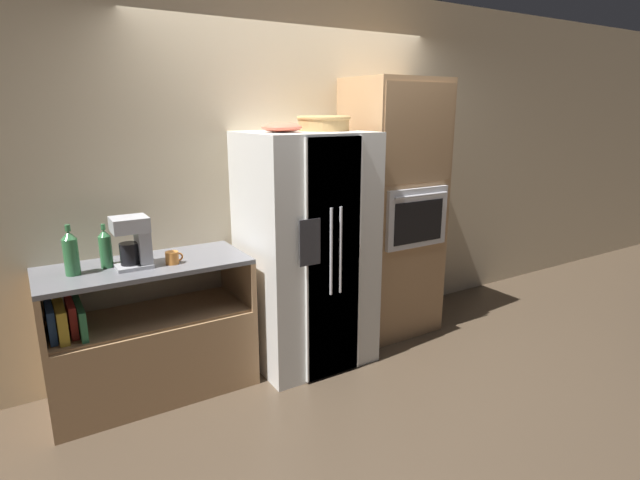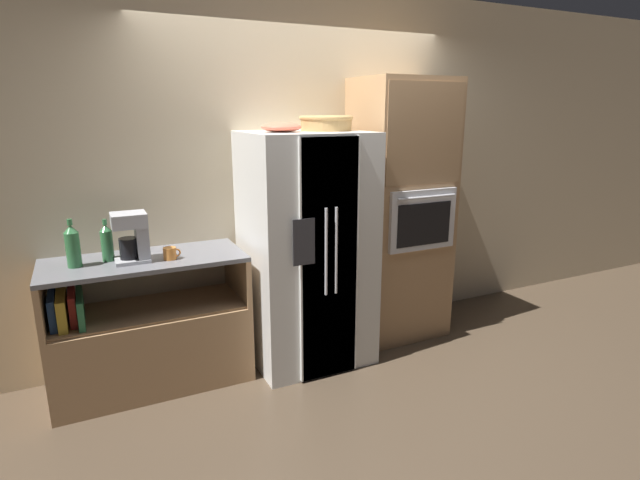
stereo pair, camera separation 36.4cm
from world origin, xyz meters
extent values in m
plane|color=#4C3D2D|center=(0.00, 0.00, 0.00)|extent=(20.00, 20.00, 0.00)
cube|color=beige|center=(0.00, 0.50, 1.40)|extent=(12.00, 0.06, 2.80)
cube|color=#A87F56|center=(-1.28, 0.18, 0.27)|extent=(1.30, 0.58, 0.55)
cube|color=#A87F56|center=(-1.28, 0.18, 0.56)|extent=(1.25, 0.53, 0.02)
cube|color=#A87F56|center=(-1.91, 0.18, 0.72)|extent=(0.04, 0.58, 0.34)
cube|color=#A87F56|center=(-0.65, 0.18, 0.72)|extent=(0.04, 0.58, 0.34)
cube|color=slate|center=(-1.28, 0.18, 0.90)|extent=(1.30, 0.58, 0.03)
cube|color=#284C8E|center=(-1.85, 0.15, 0.67)|extent=(0.04, 0.31, 0.20)
cube|color=gold|center=(-1.80, 0.15, 0.67)|extent=(0.05, 0.39, 0.20)
cube|color=#B72D28|center=(-1.74, 0.15, 0.66)|extent=(0.04, 0.28, 0.20)
cube|color=#337A4C|center=(-1.70, 0.15, 0.66)|extent=(0.04, 0.42, 0.19)
cube|color=silver|center=(-0.13, 0.09, 0.87)|extent=(0.87, 0.75, 1.73)
cube|color=silver|center=(-0.14, -0.30, 0.87)|extent=(0.43, 0.02, 1.70)
cube|color=silver|center=(-0.13, -0.30, 0.87)|extent=(0.43, 0.02, 1.70)
cylinder|color=#B2B2B7|center=(-0.17, -0.32, 0.95)|extent=(0.02, 0.02, 0.61)
cylinder|color=#B2B2B7|center=(-0.10, -0.32, 0.95)|extent=(0.02, 0.02, 0.61)
cube|color=#2D2D33|center=(-0.33, -0.31, 1.04)|extent=(0.16, 0.01, 0.31)
cube|color=#A87F56|center=(0.75, 0.17, 1.06)|extent=(0.73, 0.59, 2.12)
cube|color=silver|center=(0.75, -0.14, 1.05)|extent=(0.60, 0.04, 0.48)
cube|color=black|center=(0.75, -0.16, 1.02)|extent=(0.49, 0.01, 0.33)
cylinder|color=#B2B2B7|center=(0.75, -0.18, 1.24)|extent=(0.53, 0.02, 0.02)
cube|color=#94704C|center=(0.75, -0.13, 1.71)|extent=(0.69, 0.01, 0.75)
cylinder|color=tan|center=(0.05, 0.13, 1.78)|extent=(0.37, 0.37, 0.09)
torus|color=tan|center=(0.05, 0.13, 1.82)|extent=(0.39, 0.39, 0.03)
ellipsoid|color=#DB664C|center=(-0.32, 0.07, 1.76)|extent=(0.28, 0.28, 0.06)
cylinder|color=#33723F|center=(-1.50, 0.23, 1.02)|extent=(0.08, 0.08, 0.20)
cone|color=#33723F|center=(-1.50, 0.23, 1.14)|extent=(0.08, 0.08, 0.04)
cylinder|color=#33723F|center=(-1.50, 0.23, 1.18)|extent=(0.03, 0.03, 0.04)
cylinder|color=#33723F|center=(-1.70, 0.17, 1.03)|extent=(0.09, 0.09, 0.22)
cone|color=#33723F|center=(-1.70, 0.17, 1.16)|extent=(0.09, 0.09, 0.05)
cylinder|color=#33723F|center=(-1.70, 0.17, 1.21)|extent=(0.03, 0.03, 0.04)
cylinder|color=orange|center=(-1.13, 0.08, 0.96)|extent=(0.08, 0.08, 0.08)
torus|color=orange|center=(-1.08, 0.08, 0.96)|extent=(0.06, 0.01, 0.06)
cube|color=#B2B2B7|center=(-1.36, 0.14, 0.93)|extent=(0.21, 0.19, 0.02)
cylinder|color=black|center=(-1.37, 0.14, 1.01)|extent=(0.12, 0.12, 0.14)
cube|color=#B2B2B7|center=(-1.29, 0.14, 1.08)|extent=(0.08, 0.17, 0.32)
cube|color=#B2B2B7|center=(-1.36, 0.14, 1.20)|extent=(0.21, 0.19, 0.09)
camera|label=1|loc=(-1.92, -3.03, 1.88)|focal=28.00mm
camera|label=2|loc=(-1.61, -3.20, 1.88)|focal=28.00mm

